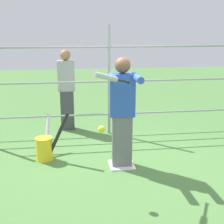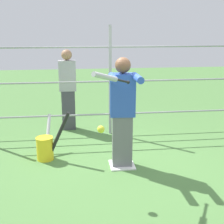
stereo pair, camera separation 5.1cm
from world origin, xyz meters
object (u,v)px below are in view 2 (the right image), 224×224
Objects in this scene: baseball_bat_swinging at (108,78)px; softball_in_flight at (101,129)px; bat_bucket at (46,146)px; batter at (123,110)px; bystander_behind_fence at (68,89)px.

softball_in_flight is (0.11, 0.08, -0.65)m from baseball_bat_swinging.
softball_in_flight is at bearing 122.09° from bat_bucket.
baseball_bat_swinging is 2.05m from bat_bucket.
softball_in_flight reaches higher than bat_bucket.
bat_bucket is at bearing -19.43° from batter.
baseball_bat_swinging reaches higher than bat_bucket.
baseball_bat_swinging is 0.71× the size of bat_bucket.
batter is 2.21m from bystander_behind_fence.
batter is at bearing 113.08° from bystander_behind_fence.
softball_in_flight is 2.94m from bystander_behind_fence.
baseball_bat_swinging is (0.31, 0.79, 0.64)m from batter.
batter is 2.05× the size of bat_bucket.
batter is 2.88× the size of baseball_bat_swinging.
bystander_behind_fence is (0.45, -2.90, -0.04)m from softball_in_flight.
batter is at bearing -115.70° from softball_in_flight.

